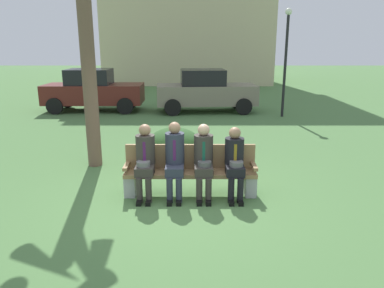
{
  "coord_description": "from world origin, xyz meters",
  "views": [
    {
      "loc": [
        0.28,
        -6.07,
        2.69
      ],
      "look_at": [
        0.25,
        0.62,
        0.85
      ],
      "focal_mm": 34.55,
      "sensor_mm": 36.0,
      "label": 1
    }
  ],
  "objects_px": {
    "park_bench": "(192,171)",
    "parked_car_near": "(95,90)",
    "seated_man_rightmost": "(236,159)",
    "seated_man_centerright": "(205,158)",
    "street_lamp": "(288,53)",
    "seated_man_leftmost": "(147,158)",
    "shrub_near_bench": "(176,144)",
    "seated_man_centerleft": "(176,156)",
    "parked_car_far": "(207,91)"
  },
  "relations": [
    {
      "from": "park_bench",
      "to": "seated_man_rightmost",
      "type": "relative_size",
      "value": 1.88
    },
    {
      "from": "seated_man_rightmost",
      "to": "parked_car_far",
      "type": "bearing_deg",
      "value": 91.44
    },
    {
      "from": "seated_man_centerleft",
      "to": "shrub_near_bench",
      "type": "distance_m",
      "value": 2.12
    },
    {
      "from": "park_bench",
      "to": "street_lamp",
      "type": "bearing_deg",
      "value": 65.03
    },
    {
      "from": "seated_man_centerleft",
      "to": "seated_man_centerright",
      "type": "relative_size",
      "value": 1.03
    },
    {
      "from": "park_bench",
      "to": "parked_car_near",
      "type": "bearing_deg",
      "value": 114.8
    },
    {
      "from": "parked_car_far",
      "to": "seated_man_rightmost",
      "type": "bearing_deg",
      "value": -88.56
    },
    {
      "from": "seated_man_centerright",
      "to": "street_lamp",
      "type": "relative_size",
      "value": 0.34
    },
    {
      "from": "seated_man_centerleft",
      "to": "shrub_near_bench",
      "type": "height_order",
      "value": "seated_man_centerleft"
    },
    {
      "from": "seated_man_leftmost",
      "to": "shrub_near_bench",
      "type": "height_order",
      "value": "seated_man_leftmost"
    },
    {
      "from": "parked_car_far",
      "to": "street_lamp",
      "type": "relative_size",
      "value": 1.03
    },
    {
      "from": "seated_man_centerright",
      "to": "parked_car_far",
      "type": "relative_size",
      "value": 0.33
    },
    {
      "from": "seated_man_rightmost",
      "to": "parked_car_near",
      "type": "bearing_deg",
      "value": 118.58
    },
    {
      "from": "seated_man_centerleft",
      "to": "seated_man_centerright",
      "type": "height_order",
      "value": "seated_man_centerleft"
    },
    {
      "from": "seated_man_rightmost",
      "to": "parked_car_near",
      "type": "distance_m",
      "value": 9.93
    },
    {
      "from": "seated_man_centerright",
      "to": "street_lamp",
      "type": "xyz_separation_m",
      "value": [
        3.19,
        7.49,
        1.62
      ]
    },
    {
      "from": "parked_car_near",
      "to": "street_lamp",
      "type": "bearing_deg",
      "value": -9.37
    },
    {
      "from": "shrub_near_bench",
      "to": "street_lamp",
      "type": "relative_size",
      "value": 0.33
    },
    {
      "from": "seated_man_centerleft",
      "to": "street_lamp",
      "type": "height_order",
      "value": "street_lamp"
    },
    {
      "from": "seated_man_leftmost",
      "to": "park_bench",
      "type": "bearing_deg",
      "value": 9.51
    },
    {
      "from": "park_bench",
      "to": "seated_man_leftmost",
      "type": "bearing_deg",
      "value": -170.49
    },
    {
      "from": "seated_man_rightmost",
      "to": "street_lamp",
      "type": "relative_size",
      "value": 0.33
    },
    {
      "from": "seated_man_centerright",
      "to": "parked_car_near",
      "type": "bearing_deg",
      "value": 115.73
    },
    {
      "from": "street_lamp",
      "to": "seated_man_centerright",
      "type": "bearing_deg",
      "value": -113.07
    },
    {
      "from": "seated_man_leftmost",
      "to": "street_lamp",
      "type": "relative_size",
      "value": 0.34
    },
    {
      "from": "seated_man_centerleft",
      "to": "parked_car_near",
      "type": "height_order",
      "value": "parked_car_near"
    },
    {
      "from": "seated_man_centerright",
      "to": "parked_car_far",
      "type": "bearing_deg",
      "value": 87.73
    },
    {
      "from": "seated_man_centerright",
      "to": "seated_man_rightmost",
      "type": "xyz_separation_m",
      "value": [
        0.55,
        -0.01,
        -0.03
      ]
    },
    {
      "from": "park_bench",
      "to": "parked_car_far",
      "type": "height_order",
      "value": "parked_car_far"
    },
    {
      "from": "seated_man_centerleft",
      "to": "shrub_near_bench",
      "type": "relative_size",
      "value": 1.07
    },
    {
      "from": "seated_man_leftmost",
      "to": "street_lamp",
      "type": "height_order",
      "value": "street_lamp"
    },
    {
      "from": "parked_car_near",
      "to": "seated_man_rightmost",
      "type": "bearing_deg",
      "value": -61.42
    },
    {
      "from": "seated_man_leftmost",
      "to": "seated_man_centerright",
      "type": "xyz_separation_m",
      "value": [
        1.04,
        0.0,
        0.0
      ]
    },
    {
      "from": "seated_man_centerright",
      "to": "parked_car_near",
      "type": "relative_size",
      "value": 0.34
    },
    {
      "from": "seated_man_rightmost",
      "to": "park_bench",
      "type": "bearing_deg",
      "value": 169.93
    },
    {
      "from": "seated_man_rightmost",
      "to": "parked_car_far",
      "type": "relative_size",
      "value": 0.32
    },
    {
      "from": "seated_man_centerleft",
      "to": "parked_car_far",
      "type": "height_order",
      "value": "parked_car_far"
    },
    {
      "from": "seated_man_leftmost",
      "to": "parked_car_near",
      "type": "height_order",
      "value": "parked_car_near"
    },
    {
      "from": "seated_man_centerleft",
      "to": "shrub_near_bench",
      "type": "xyz_separation_m",
      "value": [
        -0.11,
        2.09,
        -0.36
      ]
    },
    {
      "from": "seated_man_rightmost",
      "to": "shrub_near_bench",
      "type": "relative_size",
      "value": 1.0
    },
    {
      "from": "seated_man_leftmost",
      "to": "seated_man_centerleft",
      "type": "distance_m",
      "value": 0.53
    },
    {
      "from": "seated_man_leftmost",
      "to": "seated_man_centerright",
      "type": "relative_size",
      "value": 1.0
    },
    {
      "from": "seated_man_centerleft",
      "to": "seated_man_rightmost",
      "type": "relative_size",
      "value": 1.07
    },
    {
      "from": "seated_man_centerleft",
      "to": "street_lamp",
      "type": "xyz_separation_m",
      "value": [
        3.7,
        7.48,
        1.59
      ]
    },
    {
      "from": "parked_car_near",
      "to": "seated_man_centerleft",
      "type": "bearing_deg",
      "value": -67.04
    },
    {
      "from": "seated_man_leftmost",
      "to": "seated_man_rightmost",
      "type": "distance_m",
      "value": 1.59
    },
    {
      "from": "seated_man_centerleft",
      "to": "parked_car_far",
      "type": "distance_m",
      "value": 8.53
    },
    {
      "from": "park_bench",
      "to": "parked_car_near",
      "type": "relative_size",
      "value": 0.61
    },
    {
      "from": "park_bench",
      "to": "parked_car_near",
      "type": "distance_m",
      "value": 9.46
    },
    {
      "from": "seated_man_centerleft",
      "to": "seated_man_rightmost",
      "type": "distance_m",
      "value": 1.06
    }
  ]
}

